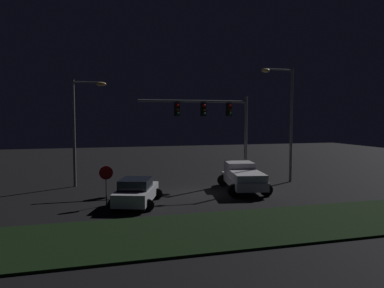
% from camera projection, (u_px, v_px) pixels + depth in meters
% --- Properties ---
extents(ground_plane, '(80.00, 80.00, 0.00)m').
position_uv_depth(ground_plane, '(193.00, 193.00, 24.69)').
color(ground_plane, black).
extents(grass_median, '(25.20, 5.51, 0.10)m').
position_uv_depth(grass_median, '(244.00, 227.00, 16.77)').
color(grass_median, black).
rests_on(grass_median, ground_plane).
extents(pickup_truck, '(3.53, 5.67, 1.80)m').
position_uv_depth(pickup_truck, '(243.00, 176.00, 25.48)').
color(pickup_truck, silver).
rests_on(pickup_truck, ground_plane).
extents(car_sedan, '(3.38, 4.75, 1.51)m').
position_uv_depth(car_sedan, '(136.00, 192.00, 21.25)').
color(car_sedan, silver).
rests_on(car_sedan, ground_plane).
extents(traffic_signal_gantry, '(8.32, 0.56, 6.50)m').
position_uv_depth(traffic_signal_gantry, '(216.00, 118.00, 27.92)').
color(traffic_signal_gantry, slate).
rests_on(traffic_signal_gantry, ground_plane).
extents(street_lamp_left, '(2.40, 0.44, 7.56)m').
position_uv_depth(street_lamp_left, '(81.00, 119.00, 26.72)').
color(street_lamp_left, slate).
rests_on(street_lamp_left, ground_plane).
extents(street_lamp_right, '(2.66, 0.44, 8.63)m').
position_uv_depth(street_lamp_right, '(285.00, 111.00, 28.42)').
color(street_lamp_right, slate).
rests_on(street_lamp_right, ground_plane).
extents(stop_sign, '(0.76, 0.08, 2.23)m').
position_uv_depth(stop_sign, '(106.00, 178.00, 20.97)').
color(stop_sign, slate).
rests_on(stop_sign, ground_plane).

